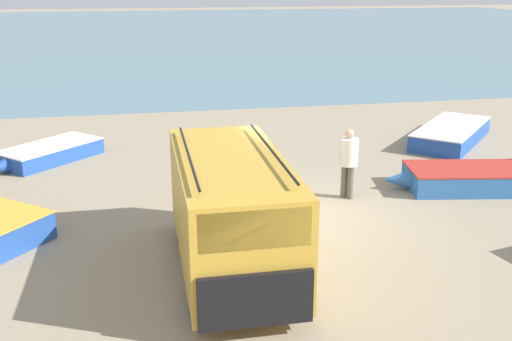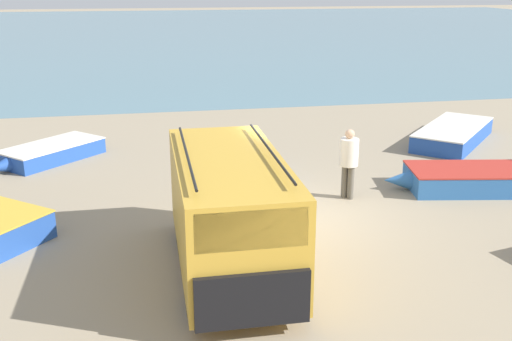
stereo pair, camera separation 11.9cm
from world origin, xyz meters
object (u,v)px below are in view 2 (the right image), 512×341
(fishing_rowboat_6, at_px, (454,133))
(parked_van, at_px, (230,211))
(fishing_rowboat_0, at_px, (247,165))
(fishing_rowboat_1, at_px, (465,179))
(fisherman_0, at_px, (349,158))
(fishing_rowboat_2, at_px, (49,153))

(fishing_rowboat_6, bearing_deg, parked_van, 174.89)
(fishing_rowboat_0, height_order, fishing_rowboat_1, fishing_rowboat_1)
(fisherman_0, bearing_deg, fishing_rowboat_6, -178.74)
(fishing_rowboat_1, relative_size, fisherman_0, 2.22)
(fishing_rowboat_2, bearing_deg, fishing_rowboat_0, 112.18)
(fishing_rowboat_0, bearing_deg, fisherman_0, -140.42)
(fishing_rowboat_0, height_order, fishing_rowboat_6, fishing_rowboat_6)
(parked_van, xyz_separation_m, fishing_rowboat_2, (-4.45, 8.27, -1.00))
(fishing_rowboat_2, bearing_deg, parked_van, 73.25)
(fishing_rowboat_2, xyz_separation_m, fishing_rowboat_6, (13.43, -0.26, 0.04))
(parked_van, relative_size, fishing_rowboat_0, 1.19)
(parked_van, height_order, fisherman_0, parked_van)
(fishing_rowboat_1, height_order, fishing_rowboat_6, fishing_rowboat_1)
(fishing_rowboat_1, height_order, fisherman_0, fisherman_0)
(fishing_rowboat_1, xyz_separation_m, fishing_rowboat_2, (-11.29, 4.85, -0.04))
(fishing_rowboat_0, bearing_deg, fishing_rowboat_2, 64.89)
(parked_van, xyz_separation_m, fisherman_0, (3.53, 3.41, -0.16))
(fishing_rowboat_0, relative_size, fisherman_0, 2.28)
(parked_van, height_order, fishing_rowboat_1, parked_van)
(fishing_rowboat_0, xyz_separation_m, fishing_rowboat_1, (5.49, -2.41, 0.04))
(fishing_rowboat_6, xyz_separation_m, fisherman_0, (-5.44, -4.60, 0.80))
(fishing_rowboat_0, distance_m, fishing_rowboat_1, 6.00)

